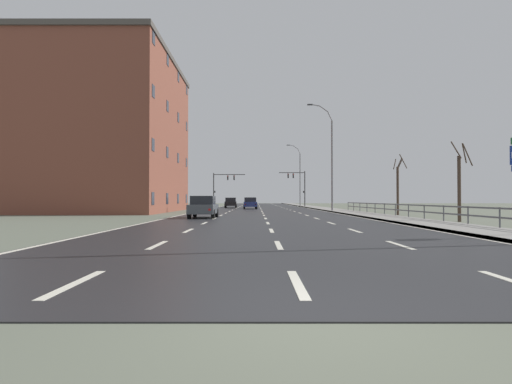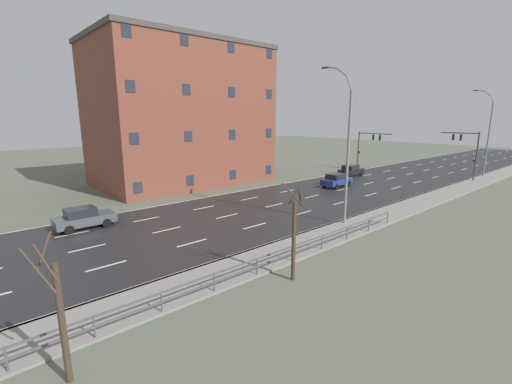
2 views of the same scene
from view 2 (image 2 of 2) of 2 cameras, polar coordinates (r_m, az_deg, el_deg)
ground_plane at (r=38.08m, az=11.87°, el=-0.22°), size 160.00×160.00×0.12m
road_asphalt_strip at (r=48.05m, az=20.56°, el=1.92°), size 14.00×120.00×0.03m
sidewalk_right at (r=44.77m, az=30.04°, el=0.39°), size 3.00×120.00×0.12m
guardrail at (r=15.97m, az=-10.95°, el=-15.31°), size 0.07×34.41×1.00m
street_lamp_midground at (r=26.40m, az=14.65°, el=6.84°), size 2.78×0.24×11.71m
street_lamp_distant at (r=56.04m, az=33.85°, el=7.83°), size 2.61×0.24×11.56m
traffic_signal_right at (r=51.64m, az=31.55°, el=6.31°), size 4.59×0.36×6.23m
traffic_signal_left at (r=55.67m, az=17.77°, el=7.63°), size 5.47×0.36×5.80m
car_near_left at (r=41.40m, az=13.13°, el=1.94°), size 1.95×4.16×1.57m
car_far_right at (r=49.34m, az=15.41°, el=3.46°), size 1.94×4.16×1.57m
car_mid_centre at (r=28.33m, az=-26.53°, el=-3.82°), size 1.84×4.10×1.57m
brick_building at (r=43.73m, az=-12.24°, el=12.32°), size 13.01×19.91×16.45m
bare_tree_near at (r=12.39m, az=-29.57°, el=-17.64°), size 1.21×0.90×4.81m
bare_tree_mid at (r=17.17m, az=6.29°, el=-7.23°), size 1.16×1.26×5.08m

